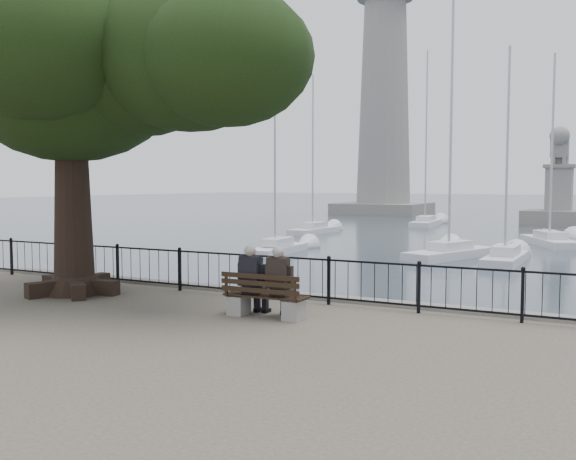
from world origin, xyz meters
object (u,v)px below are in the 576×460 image
Objects in this scene: lighthouse at (384,105)px; lion_monument at (559,201)px; person_right at (281,285)px; tree at (98,58)px; person_left at (254,283)px; bench at (265,302)px.

lion_monument is at bearing -31.10° from lighthouse.
person_right is 6.97m from tree.
lighthouse is (-18.12, 61.23, 11.07)m from person_left.
lighthouse is (-13.77, 60.85, 6.20)m from tree.
lion_monument reaches higher than person_right.
person_right is 49.18m from lion_monument.
lighthouse is (-18.42, 61.32, 11.42)m from bench.
tree is at bearing 175.79° from person_right.
person_left is 0.14× the size of tree.
person_left reaches higher than bench.
lion_monument reaches higher than person_left.
lion_monument is (6.23, 48.79, -4.40)m from tree.
bench is at bearing -5.76° from tree.
bench is at bearing -16.89° from person_left.
lighthouse is at bearing 106.48° from person_left.
lion_monument is at bearing 88.17° from bench.
person_right is 0.17× the size of lion_monument.
person_left is 0.17× the size of lion_monument.
person_right is 64.97m from lighthouse.
person_right is (0.31, 0.10, 0.34)m from bench.
lighthouse is 3.54× the size of lion_monument.
person_right is (0.62, 0.01, 0.00)m from person_left.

